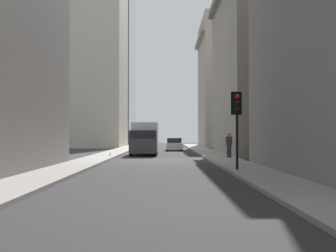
{
  "coord_description": "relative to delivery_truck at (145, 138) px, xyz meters",
  "views": [
    {
      "loc": [
        -29.39,
        -0.49,
        1.77
      ],
      "look_at": [
        19.36,
        -0.71,
        2.8
      ],
      "focal_mm": 44.88,
      "sensor_mm": 36.0,
      "label": 1
    }
  ],
  "objects": [
    {
      "name": "traffic_light_foreground",
      "position": [
        -17.25,
        -5.24,
        1.39
      ],
      "size": [
        0.43,
        0.52,
        3.69
      ],
      "color": "black",
      "rests_on": "sidewalk_left"
    },
    {
      "name": "discarded_bottle",
      "position": [
        -4.58,
        2.45,
        -1.21
      ],
      "size": [
        0.07,
        0.07,
        0.27
      ],
      "color": "#236033",
      "rests_on": "sidewalk_right"
    },
    {
      "name": "sedan_silver",
      "position": [
        10.17,
        -2.8,
        -0.8
      ],
      "size": [
        4.3,
        1.78,
        1.42
      ],
      "color": "#B7BABF",
      "rests_on": "ground_plane"
    },
    {
      "name": "building_right_far",
      "position": [
        24.17,
        9.19,
        12.54
      ],
      "size": [
        13.74,
        10.5,
        27.98
      ],
      "color": "beige",
      "rests_on": "ground_plane"
    },
    {
      "name": "sidewalk_left",
      "position": [
        -7.64,
        -5.9,
        -1.39
      ],
      "size": [
        90.0,
        2.2,
        0.14
      ],
      "primitive_type": "cube",
      "color": "gray",
      "rests_on": "ground_plane"
    },
    {
      "name": "pedestrian",
      "position": [
        -6.87,
        -6.42,
        -0.34
      ],
      "size": [
        0.26,
        0.44,
        1.78
      ],
      "color": "#33333D",
      "rests_on": "sidewalk_left"
    },
    {
      "name": "delivery_truck",
      "position": [
        0.0,
        0.0,
        0.0
      ],
      "size": [
        6.46,
        2.25,
        2.84
      ],
      "color": "silver",
      "rests_on": "ground_plane"
    },
    {
      "name": "building_left_far",
      "position": [
        23.64,
        -11.99,
        7.68
      ],
      "size": [
        12.66,
        10.5,
        18.26
      ],
      "color": "#A8A091",
      "rests_on": "ground_plane"
    },
    {
      "name": "ground_plane",
      "position": [
        -7.64,
        -1.4,
        -1.46
      ],
      "size": [
        135.0,
        135.0,
        0.0
      ],
      "primitive_type": "plane",
      "color": "#302D30"
    },
    {
      "name": "building_left_midfar",
      "position": [
        0.96,
        -11.99,
        7.86
      ],
      "size": [
        15.92,
        10.5,
        18.62
      ],
      "color": "gray",
      "rests_on": "ground_plane"
    },
    {
      "name": "sidewalk_right",
      "position": [
        -7.64,
        3.1,
        -1.39
      ],
      "size": [
        90.0,
        2.2,
        0.14
      ],
      "primitive_type": "cube",
      "color": "gray",
      "rests_on": "ground_plane"
    }
  ]
}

